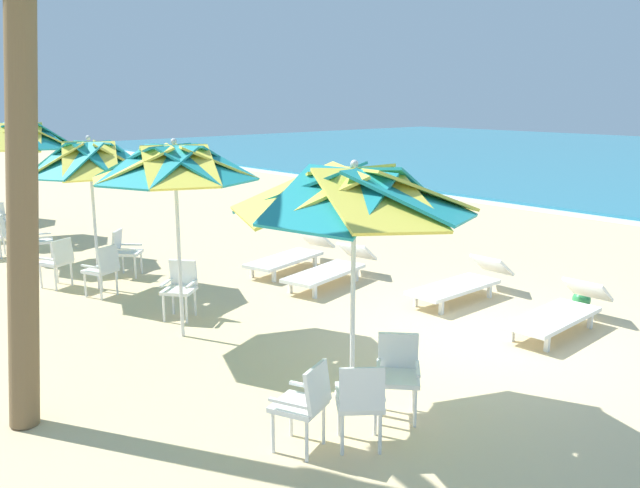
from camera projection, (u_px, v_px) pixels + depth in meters
name	position (u px, v px, depth m)	size (l,w,h in m)	color
ground_plane	(471.00, 341.00, 9.03)	(80.00, 80.00, 0.00)	beige
beach_umbrella_0	(354.00, 193.00, 6.55)	(2.48, 2.48, 2.66)	silver
plastic_chair_0	(398.00, 370.00, 6.85)	(0.63, 0.63, 0.87)	white
plastic_chair_1	(360.00, 400.00, 6.18)	(0.63, 0.63, 0.87)	white
plastic_chair_2	(305.00, 401.00, 6.15)	(0.60, 0.57, 0.87)	white
beach_umbrella_1	(175.00, 165.00, 8.69)	(2.24, 2.24, 2.73)	silver
plastic_chair_3	(181.00, 286.00, 9.89)	(0.63, 0.63, 0.87)	white
beach_umbrella_2	(90.00, 160.00, 10.99)	(2.13, 2.13, 2.63)	silver
plastic_chair_4	(124.00, 250.00, 12.18)	(0.63, 0.63, 0.87)	white
plastic_chair_5	(103.00, 268.00, 10.91)	(0.59, 0.57, 0.87)	white
plastic_chair_6	(58.00, 260.00, 11.44)	(0.59, 0.57, 0.87)	white
beach_umbrella_3	(22.00, 138.00, 13.08)	(2.00, 2.00, 2.82)	silver
plastic_chair_8	(37.00, 239.00, 13.11)	(0.56, 0.58, 0.87)	white
sun_lounger_0	(560.00, 312.00, 9.35)	(0.72, 2.17, 0.62)	white
sun_lounger_1	(461.00, 283.00, 10.80)	(0.65, 2.15, 0.62)	white
sun_lounger_2	(331.00, 269.00, 11.68)	(1.09, 2.23, 0.62)	white
sun_lounger_3	(291.00, 256.00, 12.64)	(1.12, 2.23, 0.62)	white
palm_tree_2	(15.00, 97.00, 6.13)	(3.09, 2.88, 5.06)	brown
beach_ball	(581.00, 300.00, 10.39)	(0.28, 0.28, 0.28)	#2D8C4C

